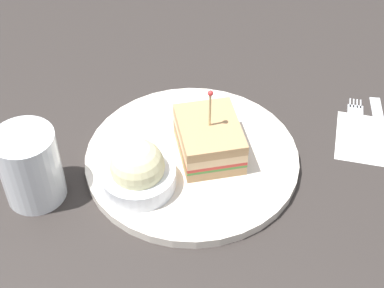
# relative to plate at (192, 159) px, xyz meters

# --- Properties ---
(ground_plane) EXTENTS (0.99, 0.99, 0.02)m
(ground_plane) POSITION_rel_plate_xyz_m (0.00, 0.00, -0.02)
(ground_plane) COLOR #2D2826
(plate) EXTENTS (0.28, 0.28, 0.01)m
(plate) POSITION_rel_plate_xyz_m (0.00, 0.00, 0.00)
(plate) COLOR silver
(plate) RESTS_ON ground_plane
(sandwich_half_center) EXTENTS (0.10, 0.08, 0.10)m
(sandwich_half_center) POSITION_rel_plate_xyz_m (0.00, -0.02, 0.03)
(sandwich_half_center) COLOR tan
(sandwich_half_center) RESTS_ON plate
(coleslaw_bowl) EXTENTS (0.09, 0.09, 0.07)m
(coleslaw_bowl) POSITION_rel_plate_xyz_m (-0.03, 0.08, 0.03)
(coleslaw_bowl) COLOR white
(coleslaw_bowl) RESTS_ON plate
(drink_glass) EXTENTS (0.07, 0.07, 0.10)m
(drink_glass) POSITION_rel_plate_xyz_m (-0.01, 0.20, 0.04)
(drink_glass) COLOR gold
(drink_glass) RESTS_ON ground_plane
(napkin) EXTENTS (0.13, 0.12, 0.00)m
(napkin) POSITION_rel_plate_xyz_m (-0.01, -0.24, -0.01)
(napkin) COLOR white
(napkin) RESTS_ON ground_plane
(fork) EXTENTS (0.11, 0.06, 0.00)m
(fork) POSITION_rel_plate_xyz_m (0.03, -0.24, -0.00)
(fork) COLOR silver
(fork) RESTS_ON ground_plane
(knife) EXTENTS (0.13, 0.05, 0.00)m
(knife) POSITION_rel_plate_xyz_m (0.01, -0.27, -0.00)
(knife) COLOR silver
(knife) RESTS_ON ground_plane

